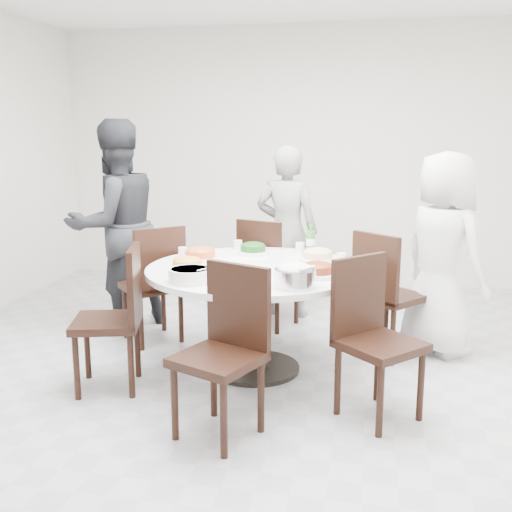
% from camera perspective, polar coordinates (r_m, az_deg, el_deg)
% --- Properties ---
extents(floor, '(6.00, 6.00, 0.01)m').
position_cam_1_polar(floor, '(4.05, 3.10, -12.58)').
color(floor, '#A5A6AA').
rests_on(floor, ground).
extents(wall_back, '(6.00, 0.01, 2.80)m').
position_cam_1_polar(wall_back, '(6.68, 6.81, 9.37)').
color(wall_back, silver).
rests_on(wall_back, ground).
extents(dining_table, '(1.50, 1.50, 0.75)m').
position_cam_1_polar(dining_table, '(4.23, -0.13, -6.05)').
color(dining_table, white).
rests_on(dining_table, floor).
extents(chair_ne, '(0.59, 0.59, 0.95)m').
position_cam_1_polar(chair_ne, '(4.62, 12.71, -3.51)').
color(chair_ne, black).
rests_on(chair_ne, floor).
extents(chair_n, '(0.54, 0.54, 0.95)m').
position_cam_1_polar(chair_n, '(5.17, 1.36, -1.59)').
color(chair_n, black).
rests_on(chair_n, floor).
extents(chair_nw, '(0.59, 0.59, 0.95)m').
position_cam_1_polar(chair_nw, '(4.88, -9.90, -2.59)').
color(chair_nw, black).
rests_on(chair_nw, floor).
extents(chair_sw, '(0.52, 0.52, 0.95)m').
position_cam_1_polar(chair_sw, '(4.03, -14.07, -5.83)').
color(chair_sw, black).
rests_on(chair_sw, floor).
extents(chair_s, '(0.55, 0.55, 0.95)m').
position_cam_1_polar(chair_s, '(3.31, -3.67, -9.40)').
color(chair_s, black).
rests_on(chair_s, floor).
extents(chair_se, '(0.59, 0.59, 0.95)m').
position_cam_1_polar(chair_se, '(3.58, 11.78, -7.95)').
color(chair_se, black).
rests_on(chair_se, floor).
extents(diner_right, '(0.85, 0.89, 1.53)m').
position_cam_1_polar(diner_right, '(4.70, 17.35, 0.16)').
color(diner_right, silver).
rests_on(diner_right, floor).
extents(diner_middle, '(0.60, 0.43, 1.56)m').
position_cam_1_polar(diner_middle, '(5.43, 2.95, 2.32)').
color(diner_middle, black).
rests_on(diner_middle, floor).
extents(diner_left, '(1.07, 1.09, 1.77)m').
position_cam_1_polar(diner_left, '(5.23, -13.23, 2.84)').
color(diner_left, black).
rests_on(diner_left, floor).
extents(dish_greens, '(0.25, 0.25, 0.06)m').
position_cam_1_polar(dish_greens, '(4.57, -0.29, 0.58)').
color(dish_greens, white).
rests_on(dish_greens, dining_table).
extents(dish_pale, '(0.27, 0.27, 0.07)m').
position_cam_1_polar(dish_pale, '(4.35, 5.89, 0.01)').
color(dish_pale, white).
rests_on(dish_pale, dining_table).
extents(dish_orange, '(0.28, 0.28, 0.08)m').
position_cam_1_polar(dish_orange, '(4.38, -5.32, 0.10)').
color(dish_orange, white).
rests_on(dish_orange, dining_table).
extents(dish_redbrown, '(0.27, 0.27, 0.07)m').
position_cam_1_polar(dish_redbrown, '(3.89, 5.90, -1.44)').
color(dish_redbrown, white).
rests_on(dish_redbrown, dining_table).
extents(dish_tofu, '(0.25, 0.25, 0.07)m').
position_cam_1_polar(dish_tofu, '(4.06, -6.56, -0.90)').
color(dish_tofu, white).
rests_on(dish_tofu, dining_table).
extents(rice_bowl, '(0.25, 0.25, 0.11)m').
position_cam_1_polar(rice_bowl, '(3.61, 3.73, -2.10)').
color(rice_bowl, silver).
rests_on(rice_bowl, dining_table).
extents(soup_bowl, '(0.27, 0.27, 0.08)m').
position_cam_1_polar(soup_bowl, '(3.75, -6.29, -1.82)').
color(soup_bowl, white).
rests_on(soup_bowl, dining_table).
extents(beverage_bottle, '(0.07, 0.07, 0.24)m').
position_cam_1_polar(beverage_bottle, '(4.53, 5.23, 1.54)').
color(beverage_bottle, '#337830').
rests_on(beverage_bottle, dining_table).
extents(tea_cups, '(0.07, 0.07, 0.08)m').
position_cam_1_polar(tea_cups, '(4.72, 1.45, 1.03)').
color(tea_cups, white).
rests_on(tea_cups, dining_table).
extents(chopsticks, '(0.24, 0.04, 0.01)m').
position_cam_1_polar(chopsticks, '(4.77, 1.55, 0.73)').
color(chopsticks, tan).
rests_on(chopsticks, dining_table).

